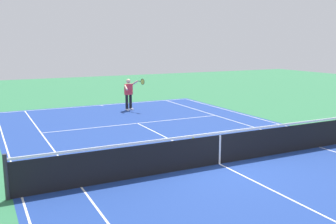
# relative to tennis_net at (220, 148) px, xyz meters

# --- Properties ---
(ground_plane) EXTENTS (60.00, 60.00, 0.00)m
(ground_plane) POSITION_rel_tennis_net_xyz_m (0.00, 0.00, -0.49)
(ground_plane) COLOR #2D7247
(court_slab) EXTENTS (24.20, 11.40, 0.00)m
(court_slab) POSITION_rel_tennis_net_xyz_m (0.00, 0.00, -0.49)
(court_slab) COLOR navy
(court_slab) RESTS_ON ground_plane
(court_line_markings) EXTENTS (23.85, 11.05, 0.01)m
(court_line_markings) POSITION_rel_tennis_net_xyz_m (0.00, 0.00, -0.49)
(court_line_markings) COLOR white
(court_line_markings) RESTS_ON ground_plane
(tennis_net) EXTENTS (0.10, 11.70, 1.08)m
(tennis_net) POSITION_rel_tennis_net_xyz_m (0.00, 0.00, 0.00)
(tennis_net) COLOR #2D2D33
(tennis_net) RESTS_ON ground_plane
(tennis_player_near) EXTENTS (0.99, 0.86, 1.70)m
(tennis_player_near) POSITION_rel_tennis_net_xyz_m (9.74, -0.89, 0.44)
(tennis_player_near) COLOR black
(tennis_player_near) RESTS_ON ground_plane
(tennis_ball) EXTENTS (0.07, 0.07, 0.07)m
(tennis_ball) POSITION_rel_tennis_net_xyz_m (2.96, -0.84, -0.46)
(tennis_ball) COLOR #CCE01E
(tennis_ball) RESTS_ON ground_plane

